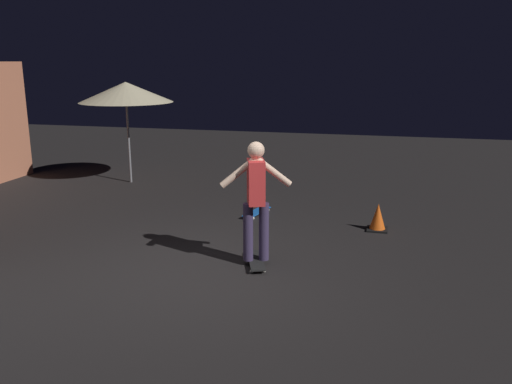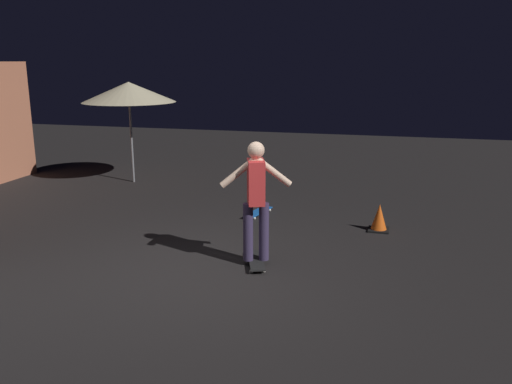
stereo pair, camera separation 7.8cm
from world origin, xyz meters
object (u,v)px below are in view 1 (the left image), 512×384
patio_umbrella (126,92)px  skateboard_spare (257,212)px  skateboard_ridden (256,261)px  traffic_cone (378,218)px  skater (256,193)px

patio_umbrella → skateboard_spare: 4.46m
skateboard_ridden → traffic_cone: traffic_cone is taller
patio_umbrella → skater: bearing=-136.5°
traffic_cone → skateboard_spare: bearing=79.8°
skateboard_spare → skateboard_ridden: bearing=-166.5°
skateboard_ridden → skateboard_spare: 2.44m
patio_umbrella → skateboard_ridden: size_ratio=2.87×
skateboard_ridden → patio_umbrella: bearing=43.5°
skateboard_spare → patio_umbrella: bearing=61.4°
skateboard_ridden → skater: bearing=90.0°
skateboard_ridden → traffic_cone: size_ratio=1.74×
skateboard_ridden → traffic_cone: bearing=-39.3°
skateboard_ridden → skater: size_ratio=0.48×
skateboard_ridden → skateboard_spare: size_ratio=1.00×
skateboard_spare → skater: bearing=-166.5°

